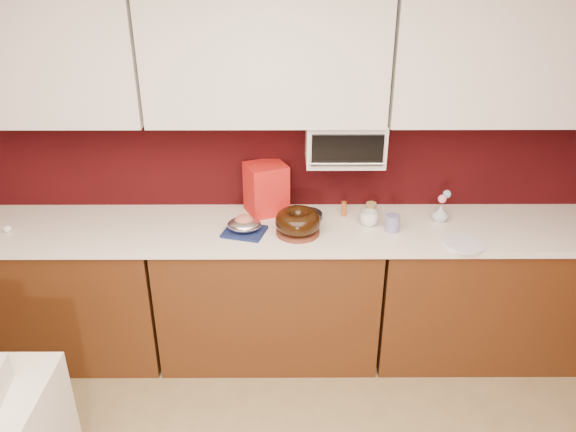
# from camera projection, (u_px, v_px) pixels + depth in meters

# --- Properties ---
(wall_back) EXTENTS (4.00, 0.02, 2.50)m
(wall_back) POSITION_uv_depth(u_px,v_px,m) (268.00, 153.00, 3.44)
(wall_back) COLOR #310608
(wall_back) RESTS_ON floor
(base_cabinet_left) EXTENTS (1.31, 0.58, 0.86)m
(base_cabinet_left) POSITION_uv_depth(u_px,v_px,m) (57.00, 294.00, 3.52)
(base_cabinet_left) COLOR #4E270F
(base_cabinet_left) RESTS_ON floor
(base_cabinet_center) EXTENTS (1.31, 0.58, 0.86)m
(base_cabinet_center) POSITION_uv_depth(u_px,v_px,m) (269.00, 293.00, 3.52)
(base_cabinet_center) COLOR #4E270F
(base_cabinet_center) RESTS_ON floor
(base_cabinet_right) EXTENTS (1.31, 0.58, 0.86)m
(base_cabinet_right) POSITION_uv_depth(u_px,v_px,m) (481.00, 293.00, 3.53)
(base_cabinet_right) COLOR #4E270F
(base_cabinet_right) RESTS_ON floor
(countertop) EXTENTS (4.00, 0.62, 0.04)m
(countertop) POSITION_uv_depth(u_px,v_px,m) (268.00, 230.00, 3.33)
(countertop) COLOR white
(countertop) RESTS_ON base_cabinet_center
(upper_cabinet_left) EXTENTS (1.31, 0.33, 0.70)m
(upper_cabinet_left) POSITION_uv_depth(u_px,v_px,m) (19.00, 58.00, 3.02)
(upper_cabinet_left) COLOR white
(upper_cabinet_left) RESTS_ON wall_back
(upper_cabinet_center) EXTENTS (1.31, 0.33, 0.70)m
(upper_cabinet_center) POSITION_uv_depth(u_px,v_px,m) (266.00, 58.00, 3.03)
(upper_cabinet_center) COLOR white
(upper_cabinet_center) RESTS_ON wall_back
(upper_cabinet_right) EXTENTS (1.31, 0.33, 0.70)m
(upper_cabinet_right) POSITION_uv_depth(u_px,v_px,m) (512.00, 58.00, 3.03)
(upper_cabinet_right) COLOR white
(upper_cabinet_right) RESTS_ON wall_back
(toaster_oven) EXTENTS (0.45, 0.30, 0.25)m
(toaster_oven) POSITION_uv_depth(u_px,v_px,m) (345.00, 141.00, 3.26)
(toaster_oven) COLOR white
(toaster_oven) RESTS_ON upper_cabinet_center
(toaster_oven_door) EXTENTS (0.40, 0.02, 0.18)m
(toaster_oven_door) POSITION_uv_depth(u_px,v_px,m) (347.00, 150.00, 3.11)
(toaster_oven_door) COLOR black
(toaster_oven_door) RESTS_ON toaster_oven
(toaster_oven_handle) EXTENTS (0.42, 0.02, 0.02)m
(toaster_oven_handle) POSITION_uv_depth(u_px,v_px,m) (347.00, 164.00, 3.13)
(toaster_oven_handle) COLOR silver
(toaster_oven_handle) RESTS_ON toaster_oven
(cake_base) EXTENTS (0.31, 0.31, 0.02)m
(cake_base) POSITION_uv_depth(u_px,v_px,m) (298.00, 232.00, 3.24)
(cake_base) COLOR maroon
(cake_base) RESTS_ON countertop
(bundt_cake) EXTENTS (0.33, 0.33, 0.11)m
(bundt_cake) POSITION_uv_depth(u_px,v_px,m) (298.00, 221.00, 3.21)
(bundt_cake) COLOR black
(bundt_cake) RESTS_ON cake_base
(navy_towel) EXTENTS (0.27, 0.25, 0.02)m
(navy_towel) POSITION_uv_depth(u_px,v_px,m) (244.00, 232.00, 3.24)
(navy_towel) COLOR #151F50
(navy_towel) RESTS_ON countertop
(foil_ham_nest) EXTENTS (0.23, 0.21, 0.07)m
(foil_ham_nest) POSITION_uv_depth(u_px,v_px,m) (244.00, 224.00, 3.22)
(foil_ham_nest) COLOR silver
(foil_ham_nest) RESTS_ON navy_towel
(roasted_ham) EXTENTS (0.13, 0.12, 0.07)m
(roasted_ham) POSITION_uv_depth(u_px,v_px,m) (244.00, 221.00, 3.21)
(roasted_ham) COLOR #C06D57
(roasted_ham) RESTS_ON foil_ham_nest
(pandoro_box) EXTENTS (0.29, 0.28, 0.31)m
(pandoro_box) POSITION_uv_depth(u_px,v_px,m) (266.00, 188.00, 3.44)
(pandoro_box) COLOR #B20B20
(pandoro_box) RESTS_ON countertop
(dark_pan) EXTENTS (0.19, 0.19, 0.03)m
(dark_pan) POSITION_uv_depth(u_px,v_px,m) (307.00, 215.00, 3.42)
(dark_pan) COLOR black
(dark_pan) RESTS_ON countertop
(coffee_mug) EXTENTS (0.13, 0.13, 0.10)m
(coffee_mug) POSITION_uv_depth(u_px,v_px,m) (369.00, 217.00, 3.31)
(coffee_mug) COLOR white
(coffee_mug) RESTS_ON countertop
(blue_jar) EXTENTS (0.11, 0.11, 0.10)m
(blue_jar) POSITION_uv_depth(u_px,v_px,m) (392.00, 223.00, 3.25)
(blue_jar) COLOR navy
(blue_jar) RESTS_ON countertop
(flower_vase) EXTENTS (0.08, 0.08, 0.12)m
(flower_vase) POSITION_uv_depth(u_px,v_px,m) (440.00, 212.00, 3.36)
(flower_vase) COLOR silver
(flower_vase) RESTS_ON countertop
(flower_pink) EXTENTS (0.05, 0.05, 0.05)m
(flower_pink) POSITION_uv_depth(u_px,v_px,m) (442.00, 199.00, 3.32)
(flower_pink) COLOR pink
(flower_pink) RESTS_ON flower_vase
(flower_blue) EXTENTS (0.05, 0.05, 0.05)m
(flower_blue) POSITION_uv_depth(u_px,v_px,m) (447.00, 194.00, 3.33)
(flower_blue) COLOR #84AFD3
(flower_blue) RESTS_ON flower_vase
(china_plate) EXTENTS (0.28, 0.28, 0.01)m
(china_plate) POSITION_uv_depth(u_px,v_px,m) (465.00, 244.00, 3.12)
(china_plate) COLOR white
(china_plate) RESTS_ON countertop
(amber_bottle) EXTENTS (0.04, 0.04, 0.09)m
(amber_bottle) POSITION_uv_depth(u_px,v_px,m) (344.00, 209.00, 3.43)
(amber_bottle) COLOR #9B4A1C
(amber_bottle) RESTS_ON countertop
(paper_cup) EXTENTS (0.07, 0.07, 0.09)m
(paper_cup) POSITION_uv_depth(u_px,v_px,m) (371.00, 210.00, 3.42)
(paper_cup) COLOR olive
(paper_cup) RESTS_ON countertop
(egg_right) EXTENTS (0.06, 0.05, 0.04)m
(egg_right) POSITION_uv_depth(u_px,v_px,m) (7.00, 229.00, 3.25)
(egg_right) COLOR silver
(egg_right) RESTS_ON countertop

